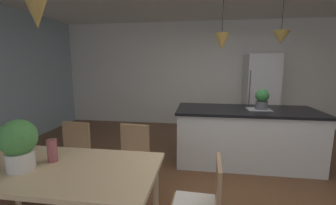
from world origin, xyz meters
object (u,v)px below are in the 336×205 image
(kitchen_island, at_px, (245,135))
(dining_table, at_px, (59,174))
(chair_far_left, at_px, (71,155))
(vase_on_dining_table, at_px, (52,150))
(refrigerator, at_px, (260,93))
(chair_far_right, at_px, (131,159))
(potted_plant_on_island, at_px, (262,99))
(potted_plant_on_table, at_px, (19,143))

(kitchen_island, bearing_deg, dining_table, -134.67)
(chair_far_left, height_order, vase_on_dining_table, vase_on_dining_table)
(refrigerator, bearing_deg, chair_far_right, -125.92)
(kitchen_island, distance_m, refrigerator, 2.12)
(dining_table, distance_m, kitchen_island, 2.79)
(dining_table, distance_m, chair_far_right, 0.92)
(chair_far_left, bearing_deg, kitchen_island, 26.51)
(potted_plant_on_island, bearing_deg, refrigerator, 76.35)
(chair_far_right, relative_size, refrigerator, 0.47)
(dining_table, bearing_deg, refrigerator, 55.93)
(potted_plant_on_table, distance_m, vase_on_dining_table, 0.28)
(vase_on_dining_table, bearing_deg, potted_plant_on_table, -130.79)
(dining_table, distance_m, vase_on_dining_table, 0.23)
(chair_far_right, distance_m, vase_on_dining_table, 0.95)
(chair_far_left, height_order, potted_plant_on_table, potted_plant_on_table)
(dining_table, xyz_separation_m, vase_on_dining_table, (-0.11, 0.09, 0.18))
(kitchen_island, bearing_deg, refrigerator, 70.29)
(chair_far_left, bearing_deg, potted_plant_on_island, 24.47)
(chair_far_right, height_order, vase_on_dining_table, vase_on_dining_table)
(chair_far_left, relative_size, vase_on_dining_table, 4.12)
(chair_far_right, relative_size, chair_far_left, 1.00)
(chair_far_right, height_order, potted_plant_on_island, potted_plant_on_island)
(chair_far_left, relative_size, refrigerator, 0.47)
(refrigerator, relative_size, potted_plant_on_island, 5.65)
(potted_plant_on_table, relative_size, vase_on_dining_table, 2.05)
(chair_far_left, bearing_deg, refrigerator, 45.66)
(refrigerator, bearing_deg, vase_on_dining_table, -125.81)
(chair_far_left, distance_m, refrigerator, 4.38)
(chair_far_left, xyz_separation_m, refrigerator, (3.04, 3.12, 0.45))
(dining_table, bearing_deg, chair_far_left, 115.74)
(chair_far_right, bearing_deg, potted_plant_on_island, 33.27)
(dining_table, bearing_deg, kitchen_island, 45.33)
(potted_plant_on_island, bearing_deg, chair_far_right, -146.73)
(chair_far_right, xyz_separation_m, potted_plant_on_island, (1.78, 1.17, 0.60))
(kitchen_island, distance_m, vase_on_dining_table, 2.82)
(kitchen_island, height_order, potted_plant_on_island, potted_plant_on_island)
(dining_table, bearing_deg, potted_plant_on_table, -161.18)
(chair_far_left, xyz_separation_m, kitchen_island, (2.35, 1.17, -0.01))
(chair_far_right, xyz_separation_m, kitchen_island, (1.56, 1.17, -0.01))
(chair_far_right, relative_size, vase_on_dining_table, 4.12)
(chair_far_left, distance_m, potted_plant_on_table, 1.03)
(dining_table, distance_m, chair_far_left, 0.92)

